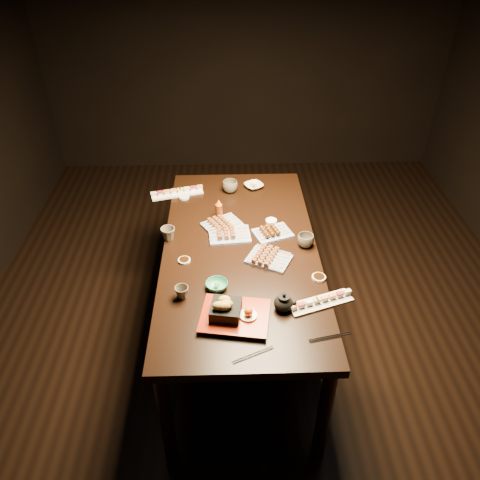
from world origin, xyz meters
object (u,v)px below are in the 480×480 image
at_px(tempura_tray, 235,310).
at_px(condiment_bottle, 219,209).
at_px(edamame_bowl_green, 217,285).
at_px(teapot, 284,301).
at_px(sushi_platter_far, 177,191).
at_px(yakitori_plate_left, 222,222).
at_px(teacup_mid_right, 306,241).
at_px(sushi_platter_near, 321,301).
at_px(yakitori_plate_center, 230,232).
at_px(teacup_far_right, 230,186).
at_px(teacup_near_left, 182,292).
at_px(teacup_far_left, 168,234).
at_px(edamame_bowl_cream, 254,186).
at_px(dining_table, 240,295).
at_px(yakitori_plate_right, 269,256).

xyz_separation_m(tempura_tray, condiment_bottle, (-0.08, 0.89, 0.01)).
distance_m(edamame_bowl_green, teapot, 0.37).
bearing_deg(sushi_platter_far, yakitori_plate_left, 113.11).
relative_size(teacup_mid_right, teapot, 0.84).
height_order(sushi_platter_near, condiment_bottle, condiment_bottle).
relative_size(sushi_platter_near, yakitori_plate_center, 1.36).
xyz_separation_m(edamame_bowl_green, teacup_far_right, (0.08, 1.00, 0.02)).
relative_size(yakitori_plate_left, teacup_far_right, 2.18).
bearing_deg(teacup_near_left, tempura_tray, -31.00).
bearing_deg(teacup_far_left, edamame_bowl_cream, 47.82).
xyz_separation_m(sushi_platter_near, sushi_platter_far, (-0.81, 1.11, 0.00)).
height_order(yakitori_plate_left, tempura_tray, tempura_tray).
bearing_deg(condiment_bottle, teacup_far_right, 77.48).
height_order(edamame_bowl_cream, teacup_near_left, teacup_near_left).
xyz_separation_m(dining_table, teacup_far_left, (-0.43, 0.10, 0.41)).
bearing_deg(yakitori_plate_center, condiment_bottle, 102.90).
bearing_deg(sushi_platter_near, tempura_tray, 172.85).
bearing_deg(edamame_bowl_green, tempura_tray, -68.39).
distance_m(yakitori_plate_center, edamame_bowl_cream, 0.61).
bearing_deg(yakitori_plate_right, edamame_bowl_cream, 119.72).
bearing_deg(teacup_mid_right, edamame_bowl_green, -145.67).
bearing_deg(yakitori_plate_left, edamame_bowl_cream, 33.83).
relative_size(yakitori_plate_left, teacup_near_left, 3.16).
distance_m(dining_table, teacup_mid_right, 0.56).
bearing_deg(sushi_platter_far, edamame_bowl_green, 91.06).
bearing_deg(edamame_bowl_cream, yakitori_plate_center, -106.96).
bearing_deg(edamame_bowl_green, teacup_mid_right, 34.33).
bearing_deg(tempura_tray, dining_table, 94.76).
bearing_deg(sushi_platter_far, condiment_bottle, 117.91).
xyz_separation_m(sushi_platter_far, tempura_tray, (0.37, -1.20, 0.04)).
relative_size(yakitori_plate_left, teapot, 1.98).
xyz_separation_m(edamame_bowl_green, edamame_bowl_cream, (0.25, 1.04, -0.00)).
distance_m(teapot, condiment_bottle, 0.89).
bearing_deg(sushi_platter_near, dining_table, 110.11).
bearing_deg(teacup_far_right, sushi_platter_near, -68.66).
relative_size(sushi_platter_near, tempura_tray, 1.02).
relative_size(yakitori_plate_center, yakitori_plate_right, 1.06).
bearing_deg(sushi_platter_far, teacup_near_left, 80.64).
bearing_deg(sushi_platter_near, sushi_platter_far, 107.02).
bearing_deg(condiment_bottle, edamame_bowl_green, -90.78).
bearing_deg(sushi_platter_near, teacup_mid_right, 71.79).
bearing_deg(teapot, tempura_tray, -154.41).
bearing_deg(teacup_far_left, teacup_far_right, 55.67).
bearing_deg(edamame_bowl_green, edamame_bowl_cream, 76.47).
xyz_separation_m(dining_table, teacup_mid_right, (0.38, 0.01, 0.41)).
bearing_deg(teacup_mid_right, teacup_far_right, 124.00).
height_order(sushi_platter_far, edamame_bowl_green, sushi_platter_far).
height_order(teacup_near_left, teapot, teapot).
height_order(yakitori_plate_center, teacup_mid_right, teacup_mid_right).
bearing_deg(teapot, edamame_bowl_green, 164.95).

